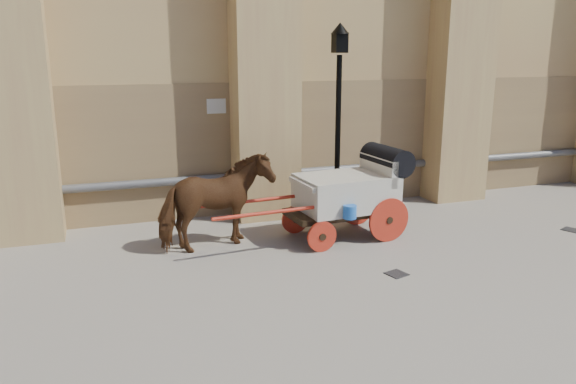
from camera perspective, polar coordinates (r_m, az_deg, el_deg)
name	(u,v)px	position (r m, az deg, el deg)	size (l,w,h in m)	color
ground	(379,265)	(10.13, 9.24, -7.35)	(90.00, 90.00, 0.00)	slate
horse	(216,203)	(10.65, -7.34, -1.09)	(0.97, 2.14, 1.81)	brown
carriage	(352,190)	(11.35, 6.52, 0.25)	(4.19, 1.56, 1.80)	black
street_lamp	(338,116)	(12.51, 5.12, 7.68)	(0.40, 0.40, 4.26)	black
drain_grate_near	(397,274)	(9.79, 10.97, -8.17)	(0.32, 0.32, 0.01)	black
drain_grate_far	(571,230)	(13.31, 26.80, -3.44)	(0.32, 0.32, 0.01)	black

